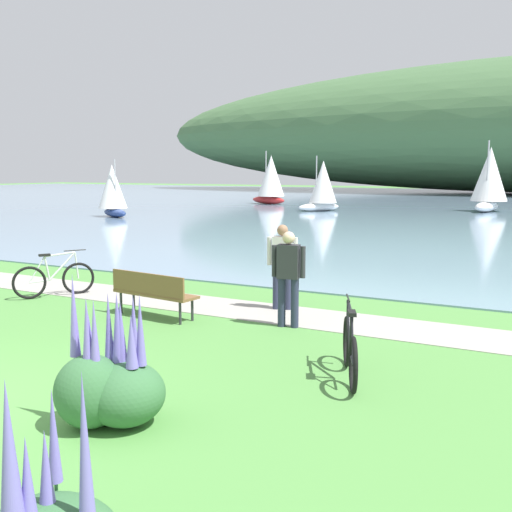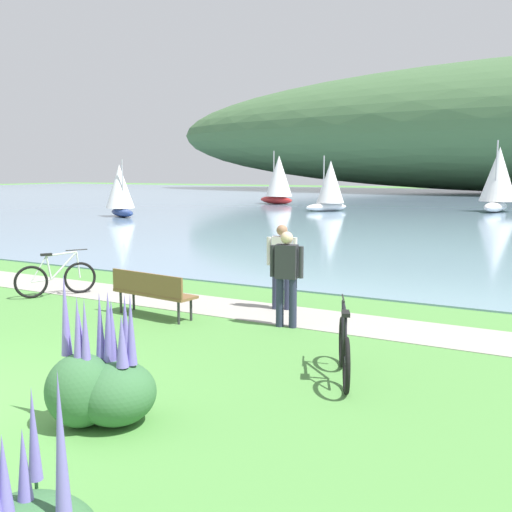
{
  "view_description": "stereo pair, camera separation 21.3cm",
  "coord_description": "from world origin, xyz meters",
  "px_view_note": "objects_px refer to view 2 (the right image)",
  "views": [
    {
      "loc": [
        6.53,
        -3.95,
        2.76
      ],
      "look_at": [
        0.8,
        6.93,
        1.0
      ],
      "focal_mm": 41.89,
      "sensor_mm": 36.0,
      "label": 1
    },
    {
      "loc": [
        6.72,
        -3.85,
        2.76
      ],
      "look_at": [
        0.8,
        6.93,
        1.0
      ],
      "focal_mm": 41.89,
      "sensor_mm": 36.0,
      "label": 2
    }
  ],
  "objects_px": {
    "bicycle_beside_path": "(344,350)",
    "person_at_shoreline": "(282,261)",
    "sailboat_toward_hillside": "(279,179)",
    "sailboat_nearest_to_shore": "(120,190)",
    "park_bench_near_camera": "(152,290)",
    "person_on_the_grass": "(287,273)",
    "sailboat_far_off": "(330,185)",
    "bicycle_leaning_near_bench": "(56,278)",
    "sailboat_mid_bay": "(498,178)"
  },
  "relations": [
    {
      "from": "bicycle_beside_path",
      "to": "person_at_shoreline",
      "type": "relative_size",
      "value": 0.96
    },
    {
      "from": "bicycle_beside_path",
      "to": "sailboat_toward_hillside",
      "type": "bearing_deg",
      "value": 117.86
    },
    {
      "from": "sailboat_nearest_to_shore",
      "to": "park_bench_near_camera",
      "type": "bearing_deg",
      "value": -47.26
    },
    {
      "from": "person_on_the_grass",
      "to": "sailboat_far_off",
      "type": "xyz_separation_m",
      "value": [
        -10.59,
        28.53,
        0.81
      ]
    },
    {
      "from": "bicycle_leaning_near_bench",
      "to": "bicycle_beside_path",
      "type": "relative_size",
      "value": 0.93
    },
    {
      "from": "park_bench_near_camera",
      "to": "sailboat_toward_hillside",
      "type": "height_order",
      "value": "sailboat_toward_hillside"
    },
    {
      "from": "bicycle_beside_path",
      "to": "sailboat_toward_hillside",
      "type": "relative_size",
      "value": 0.38
    },
    {
      "from": "person_on_the_grass",
      "to": "sailboat_far_off",
      "type": "bearing_deg",
      "value": 110.37
    },
    {
      "from": "bicycle_leaning_near_bench",
      "to": "person_on_the_grass",
      "type": "height_order",
      "value": "person_on_the_grass"
    },
    {
      "from": "bicycle_beside_path",
      "to": "sailboat_mid_bay",
      "type": "distance_m",
      "value": 35.45
    },
    {
      "from": "park_bench_near_camera",
      "to": "person_on_the_grass",
      "type": "distance_m",
      "value": 2.65
    },
    {
      "from": "sailboat_nearest_to_shore",
      "to": "person_on_the_grass",
      "type": "bearing_deg",
      "value": -42.39
    },
    {
      "from": "person_on_the_grass",
      "to": "bicycle_beside_path",
      "type": "bearing_deg",
      "value": -47.83
    },
    {
      "from": "sailboat_nearest_to_shore",
      "to": "sailboat_toward_hillside",
      "type": "xyz_separation_m",
      "value": [
        2.31,
        16.39,
        0.44
      ]
    },
    {
      "from": "bicycle_leaning_near_bench",
      "to": "sailboat_toward_hillside",
      "type": "distance_m",
      "value": 36.43
    },
    {
      "from": "sailboat_mid_bay",
      "to": "person_at_shoreline",
      "type": "bearing_deg",
      "value": -90.15
    },
    {
      "from": "park_bench_near_camera",
      "to": "sailboat_nearest_to_shore",
      "type": "distance_m",
      "value": 25.34
    },
    {
      "from": "bicycle_beside_path",
      "to": "sailboat_toward_hillside",
      "type": "height_order",
      "value": "sailboat_toward_hillside"
    },
    {
      "from": "person_on_the_grass",
      "to": "sailboat_nearest_to_shore",
      "type": "relative_size",
      "value": 0.51
    },
    {
      "from": "bicycle_beside_path",
      "to": "sailboat_mid_bay",
      "type": "relative_size",
      "value": 0.35
    },
    {
      "from": "person_on_the_grass",
      "to": "bicycle_leaning_near_bench",
      "type": "bearing_deg",
      "value": -179.47
    },
    {
      "from": "person_at_shoreline",
      "to": "sailboat_mid_bay",
      "type": "bearing_deg",
      "value": 89.85
    },
    {
      "from": "bicycle_beside_path",
      "to": "sailboat_nearest_to_shore",
      "type": "height_order",
      "value": "sailboat_nearest_to_shore"
    },
    {
      "from": "person_at_shoreline",
      "to": "sailboat_mid_bay",
      "type": "distance_m",
      "value": 32.16
    },
    {
      "from": "sailboat_toward_hillside",
      "to": "park_bench_near_camera",
      "type": "bearing_deg",
      "value": -66.98
    },
    {
      "from": "person_at_shoreline",
      "to": "sailboat_mid_bay",
      "type": "relative_size",
      "value": 0.37
    },
    {
      "from": "park_bench_near_camera",
      "to": "sailboat_toward_hillside",
      "type": "relative_size",
      "value": 0.43
    },
    {
      "from": "park_bench_near_camera",
      "to": "bicycle_beside_path",
      "type": "relative_size",
      "value": 1.12
    },
    {
      "from": "person_at_shoreline",
      "to": "sailboat_toward_hillside",
      "type": "height_order",
      "value": "sailboat_toward_hillside"
    },
    {
      "from": "person_on_the_grass",
      "to": "sailboat_mid_bay",
      "type": "bearing_deg",
      "value": 90.99
    },
    {
      "from": "person_on_the_grass",
      "to": "sailboat_toward_hillside",
      "type": "height_order",
      "value": "sailboat_toward_hillside"
    },
    {
      "from": "sailboat_toward_hillside",
      "to": "bicycle_leaning_near_bench",
      "type": "bearing_deg",
      "value": -71.15
    },
    {
      "from": "person_on_the_grass",
      "to": "sailboat_mid_bay",
      "type": "height_order",
      "value": "sailboat_mid_bay"
    },
    {
      "from": "sailboat_far_off",
      "to": "bicycle_leaning_near_bench",
      "type": "bearing_deg",
      "value": -80.19
    },
    {
      "from": "bicycle_leaning_near_bench",
      "to": "bicycle_beside_path",
      "type": "xyz_separation_m",
      "value": [
        7.49,
        -1.98,
        0.0
      ]
    },
    {
      "from": "bicycle_beside_path",
      "to": "sailboat_toward_hillside",
      "type": "xyz_separation_m",
      "value": [
        -19.25,
        36.42,
        1.67
      ]
    },
    {
      "from": "bicycle_leaning_near_bench",
      "to": "sailboat_mid_bay",
      "type": "relative_size",
      "value": 0.33
    },
    {
      "from": "bicycle_leaning_near_bench",
      "to": "sailboat_nearest_to_shore",
      "type": "height_order",
      "value": "sailboat_nearest_to_shore"
    },
    {
      "from": "person_at_shoreline",
      "to": "sailboat_far_off",
      "type": "distance_m",
      "value": 29.13
    },
    {
      "from": "sailboat_mid_bay",
      "to": "sailboat_far_off",
      "type": "height_order",
      "value": "sailboat_mid_bay"
    },
    {
      "from": "bicycle_leaning_near_bench",
      "to": "person_on_the_grass",
      "type": "xyz_separation_m",
      "value": [
        5.65,
        0.05,
        0.58
      ]
    },
    {
      "from": "sailboat_toward_hillside",
      "to": "person_at_shoreline",
      "type": "bearing_deg",
      "value": -63.26
    },
    {
      "from": "bicycle_beside_path",
      "to": "person_at_shoreline",
      "type": "distance_m",
      "value": 4.1
    },
    {
      "from": "park_bench_near_camera",
      "to": "person_at_shoreline",
      "type": "relative_size",
      "value": 1.08
    },
    {
      "from": "park_bench_near_camera",
      "to": "sailboat_far_off",
      "type": "xyz_separation_m",
      "value": [
        -8.05,
        29.12,
        1.26
      ]
    },
    {
      "from": "park_bench_near_camera",
      "to": "bicycle_leaning_near_bench",
      "type": "bearing_deg",
      "value": 170.18
    },
    {
      "from": "person_at_shoreline",
      "to": "sailboat_far_off",
      "type": "height_order",
      "value": "sailboat_far_off"
    },
    {
      "from": "bicycle_leaning_near_bench",
      "to": "sailboat_mid_bay",
      "type": "xyz_separation_m",
      "value": [
        5.07,
        33.34,
        1.84
      ]
    },
    {
      "from": "sailboat_mid_bay",
      "to": "bicycle_beside_path",
      "type": "bearing_deg",
      "value": -86.08
    },
    {
      "from": "sailboat_mid_bay",
      "to": "sailboat_far_off",
      "type": "distance_m",
      "value": 11.1
    }
  ]
}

